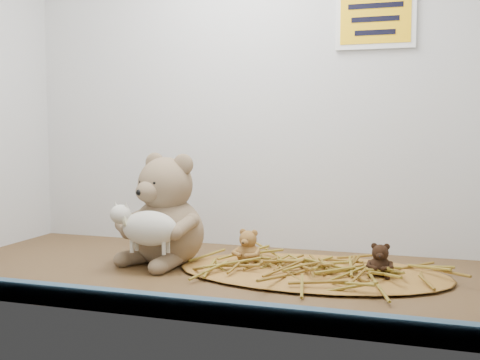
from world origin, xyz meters
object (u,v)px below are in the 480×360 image
(main_teddy, at_px, (167,209))
(mini_teddy_brown, at_px, (380,259))
(toy_lamb, at_px, (150,228))
(mini_teddy_tan, at_px, (248,246))

(main_teddy, xyz_separation_m, mini_teddy_brown, (0.46, -0.01, -0.08))
(main_teddy, relative_size, mini_teddy_brown, 3.67)
(toy_lamb, height_order, mini_teddy_brown, toy_lamb)
(mini_teddy_tan, bearing_deg, main_teddy, -169.16)
(main_teddy, xyz_separation_m, toy_lamb, (0.00, -0.09, -0.03))
(toy_lamb, distance_m, mini_teddy_brown, 0.47)
(mini_teddy_tan, bearing_deg, toy_lamb, -144.25)
(toy_lamb, xyz_separation_m, mini_teddy_tan, (0.18, 0.10, -0.04))
(main_teddy, bearing_deg, mini_teddy_brown, 19.54)
(mini_teddy_brown, bearing_deg, toy_lamb, -172.79)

